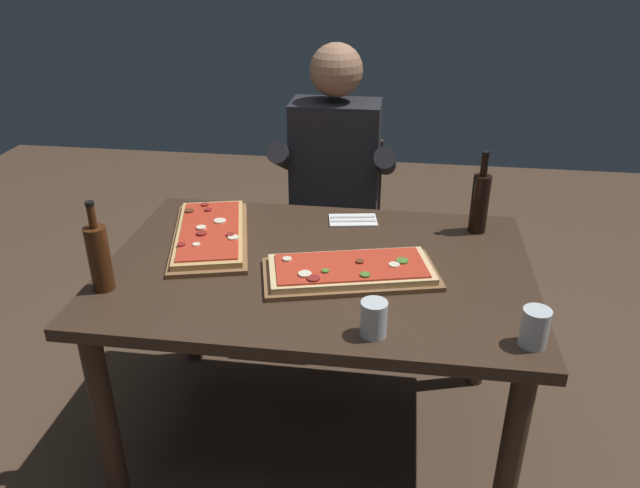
% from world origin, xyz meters
% --- Properties ---
extents(ground_plane, '(6.40, 6.40, 0.00)m').
position_xyz_m(ground_plane, '(0.00, 0.00, 0.00)').
color(ground_plane, '#4C3828').
extents(dining_table, '(1.40, 0.96, 0.74)m').
position_xyz_m(dining_table, '(0.00, 0.00, 0.64)').
color(dining_table, '#3D2B1E').
rests_on(dining_table, ground_plane).
extents(pizza_rectangular_front, '(0.60, 0.39, 0.05)m').
position_xyz_m(pizza_rectangular_front, '(0.11, -0.07, 0.76)').
color(pizza_rectangular_front, brown).
rests_on(pizza_rectangular_front, dining_table).
extents(pizza_rectangular_left, '(0.39, 0.61, 0.05)m').
position_xyz_m(pizza_rectangular_left, '(-0.41, 0.13, 0.76)').
color(pizza_rectangular_left, brown).
rests_on(pizza_rectangular_left, dining_table).
extents(wine_bottle_dark, '(0.07, 0.07, 0.29)m').
position_xyz_m(wine_bottle_dark, '(-0.63, -0.25, 0.85)').
color(wine_bottle_dark, '#47230F').
rests_on(wine_bottle_dark, dining_table).
extents(oil_bottle_amber, '(0.06, 0.06, 0.31)m').
position_xyz_m(oil_bottle_amber, '(0.54, 0.33, 0.86)').
color(oil_bottle_amber, black).
rests_on(oil_bottle_amber, dining_table).
extents(tumbler_near_camera, '(0.07, 0.07, 0.10)m').
position_xyz_m(tumbler_near_camera, '(0.21, -0.38, 0.79)').
color(tumbler_near_camera, silver).
rests_on(tumbler_near_camera, dining_table).
extents(tumbler_far_side, '(0.08, 0.08, 0.11)m').
position_xyz_m(tumbler_far_side, '(0.63, -0.36, 0.79)').
color(tumbler_far_side, silver).
rests_on(tumbler_far_side, dining_table).
extents(napkin_cutlery_set, '(0.20, 0.14, 0.01)m').
position_xyz_m(napkin_cutlery_set, '(0.08, 0.35, 0.74)').
color(napkin_cutlery_set, white).
rests_on(napkin_cutlery_set, dining_table).
extents(diner_chair, '(0.44, 0.44, 0.87)m').
position_xyz_m(diner_chair, '(-0.04, 0.86, 0.49)').
color(diner_chair, '#3D2B1E').
rests_on(diner_chair, ground_plane).
extents(seated_diner, '(0.53, 0.41, 1.33)m').
position_xyz_m(seated_diner, '(-0.04, 0.74, 0.74)').
color(seated_diner, '#23232D').
rests_on(seated_diner, ground_plane).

